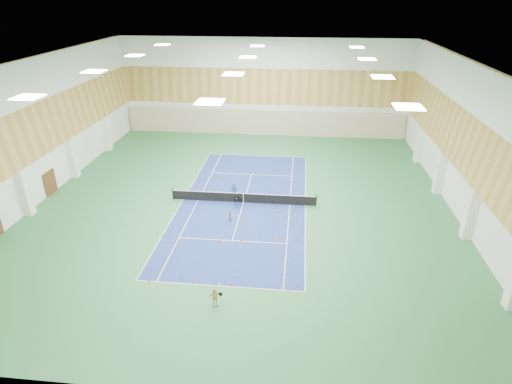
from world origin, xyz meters
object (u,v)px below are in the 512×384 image
coach (234,191)px  ball_cart (238,202)px  child_court (230,216)px  child_apron (215,297)px  tennis_net (243,197)px

coach → ball_cart: bearing=98.4°
coach → child_court: (0.32, -4.09, -0.28)m
coach → child_court: bearing=81.4°
child_apron → tennis_net: bearing=66.0°
coach → child_apron: coach is taller
tennis_net → coach: coach is taller
coach → ball_cart: 1.54m
tennis_net → coach: size_ratio=8.11×
child_court → child_apron: bearing=-81.0°
tennis_net → child_court: size_ratio=12.48×
child_apron → ball_cart: size_ratio=1.41×
tennis_net → child_apron: 13.74m
tennis_net → coach: 1.14m
tennis_net → child_court: 3.55m
tennis_net → coach: bearing=147.4°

